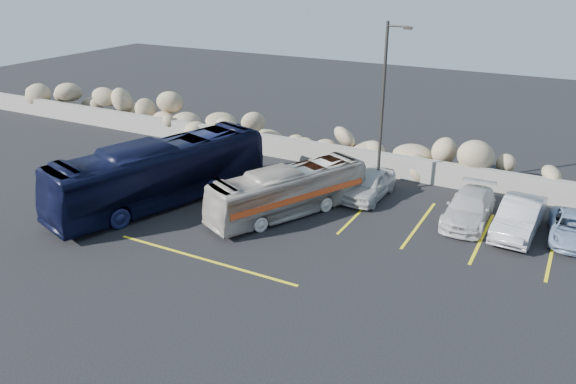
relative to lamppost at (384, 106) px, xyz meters
The scene contains 11 objects.
ground 10.73m from the lamppost, 105.05° to the right, with size 90.00×90.00×0.00m, color black.
seawall 5.14m from the lamppost, 135.63° to the left, with size 60.00×0.40×1.20m, color gray.
riprap_pile 5.40m from the lamppost, 124.63° to the left, with size 54.00×2.80×2.60m, color #9E8667, non-canonical shape.
parking_lines 6.18m from the lamppost, 62.01° to the right, with size 18.16×9.36×0.01m.
lamppost is the anchor object (origin of this frame).
vintage_bus 5.90m from the lamppost, 123.07° to the right, with size 1.79×7.64×2.13m, color beige.
tour_coach 10.61m from the lamppost, 145.39° to the right, with size 2.46×10.53×2.93m, color black.
car_a 3.72m from the lamppost, 105.56° to the right, with size 1.53×3.81×1.30m, color beige.
car_b 7.56m from the lamppost, 12.03° to the right, with size 1.49×4.27×1.41m, color silver.
car_c 5.92m from the lamppost, 14.89° to the right, with size 1.75×4.31×1.25m, color beige.
car_d 9.36m from the lamppost, ahead, with size 1.69×3.66×1.02m, color #859ABD.
Camera 1 is at (10.55, -14.63, 10.36)m, focal length 35.00 mm.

